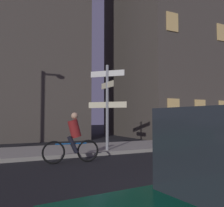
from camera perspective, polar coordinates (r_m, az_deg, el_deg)
sidewalk_kerb at (r=10.78m, az=-5.01°, el=-10.65°), size 40.00×3.13×0.14m
signpost at (r=9.74m, az=-1.13°, el=0.80°), size 1.18×1.18×3.45m
cyclist at (r=7.90m, az=-9.27°, el=-8.38°), size 1.82×0.36×1.61m
building_right_block at (r=21.95m, az=13.87°, el=18.64°), size 8.80×8.09×19.23m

